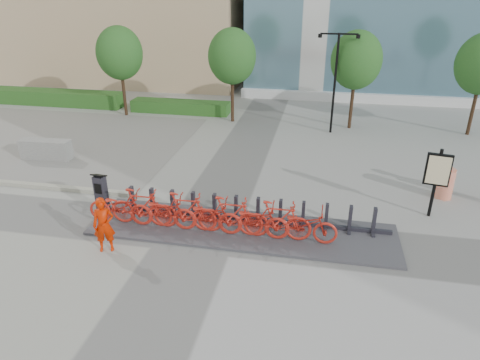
% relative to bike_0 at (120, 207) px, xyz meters
% --- Properties ---
extents(ground, '(120.00, 120.00, 0.00)m').
position_rel_bike_0_xyz_m(ground, '(2.60, 0.05, -0.63)').
color(ground, '#999999').
extents(gravel_patch, '(14.00, 14.00, 0.00)m').
position_rel_bike_0_xyz_m(gravel_patch, '(-7.40, 7.05, -0.63)').
color(gravel_patch, gray).
rests_on(gravel_patch, ground).
extents(hedge_a, '(10.00, 1.40, 0.90)m').
position_rel_bike_0_xyz_m(hedge_a, '(-11.40, 13.55, -0.18)').
color(hedge_a, '#1F5223').
rests_on(hedge_a, ground).
extents(hedge_b, '(6.00, 1.20, 0.70)m').
position_rel_bike_0_xyz_m(hedge_b, '(-2.40, 13.25, -0.28)').
color(hedge_b, '#1F5223').
rests_on(hedge_b, ground).
extents(tree_0, '(2.60, 2.60, 5.10)m').
position_rel_bike_0_xyz_m(tree_0, '(-5.40, 12.05, 2.95)').
color(tree_0, '#4B3121').
rests_on(tree_0, ground).
extents(tree_1, '(2.60, 2.60, 5.10)m').
position_rel_bike_0_xyz_m(tree_1, '(1.10, 12.05, 2.95)').
color(tree_1, '#4B3121').
rests_on(tree_1, ground).
extents(tree_2, '(2.60, 2.60, 5.10)m').
position_rel_bike_0_xyz_m(tree_2, '(7.60, 12.05, 2.95)').
color(tree_2, '#4B3121').
rests_on(tree_2, ground).
extents(streetlamp, '(2.00, 0.20, 5.00)m').
position_rel_bike_0_xyz_m(streetlamp, '(6.60, 11.05, 2.50)').
color(streetlamp, black).
rests_on(streetlamp, ground).
extents(dock_pad, '(9.60, 2.40, 0.08)m').
position_rel_bike_0_xyz_m(dock_pad, '(3.90, 0.35, -0.59)').
color(dock_pad, '#424247').
rests_on(dock_pad, ground).
extents(dock_rail_posts, '(8.02, 0.50, 0.85)m').
position_rel_bike_0_xyz_m(dock_rail_posts, '(3.96, 0.82, -0.13)').
color(dock_rail_posts, '#25242D').
rests_on(dock_rail_posts, dock_pad).
extents(bike_0, '(2.11, 0.74, 1.11)m').
position_rel_bike_0_xyz_m(bike_0, '(0.00, 0.00, 0.00)').
color(bike_0, '#B52418').
rests_on(bike_0, dock_pad).
extents(bike_1, '(2.05, 0.58, 1.23)m').
position_rel_bike_0_xyz_m(bike_1, '(0.72, 0.00, 0.06)').
color(bike_1, '#B52418').
rests_on(bike_1, dock_pad).
extents(bike_2, '(2.11, 0.74, 1.11)m').
position_rel_bike_0_xyz_m(bike_2, '(1.44, 0.00, 0.00)').
color(bike_2, '#B52418').
rests_on(bike_2, dock_pad).
extents(bike_3, '(2.05, 0.58, 1.23)m').
position_rel_bike_0_xyz_m(bike_3, '(2.16, 0.00, 0.06)').
color(bike_3, '#B52418').
rests_on(bike_3, dock_pad).
extents(bike_4, '(2.11, 0.74, 1.11)m').
position_rel_bike_0_xyz_m(bike_4, '(2.88, 0.00, 0.00)').
color(bike_4, '#B52418').
rests_on(bike_4, dock_pad).
extents(bike_5, '(2.05, 0.58, 1.23)m').
position_rel_bike_0_xyz_m(bike_5, '(3.60, 0.00, 0.06)').
color(bike_5, '#B52418').
rests_on(bike_5, dock_pad).
extents(bike_6, '(2.11, 0.74, 1.11)m').
position_rel_bike_0_xyz_m(bike_6, '(4.32, 0.00, 0.00)').
color(bike_6, '#B52418').
rests_on(bike_6, dock_pad).
extents(bike_7, '(2.05, 0.58, 1.23)m').
position_rel_bike_0_xyz_m(bike_7, '(5.04, 0.00, 0.06)').
color(bike_7, '#B52418').
rests_on(bike_7, dock_pad).
extents(bike_8, '(2.11, 0.74, 1.11)m').
position_rel_bike_0_xyz_m(bike_8, '(5.76, 0.00, 0.00)').
color(bike_8, '#B52418').
rests_on(bike_8, dock_pad).
extents(kiosk, '(0.46, 0.40, 1.37)m').
position_rel_bike_0_xyz_m(kiosk, '(-0.97, 0.64, 0.10)').
color(kiosk, '#25242D').
rests_on(kiosk, dock_pad).
extents(worker_red, '(0.71, 0.58, 1.67)m').
position_rel_bike_0_xyz_m(worker_red, '(0.23, -1.46, 0.20)').
color(worker_red, red).
rests_on(worker_red, ground).
extents(construction_barrel, '(0.73, 0.73, 1.12)m').
position_rel_bike_0_xyz_m(construction_barrel, '(10.66, 4.05, -0.08)').
color(construction_barrel, '#FF480D').
rests_on(construction_barrel, ground).
extents(jersey_barrier, '(2.27, 0.75, 0.87)m').
position_rel_bike_0_xyz_m(jersey_barrier, '(-5.82, 4.76, -0.20)').
color(jersey_barrier, gray).
rests_on(jersey_barrier, ground).
extents(map_sign, '(0.79, 0.26, 2.38)m').
position_rel_bike_0_xyz_m(map_sign, '(9.89, 2.52, 0.94)').
color(map_sign, black).
rests_on(map_sign, ground).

